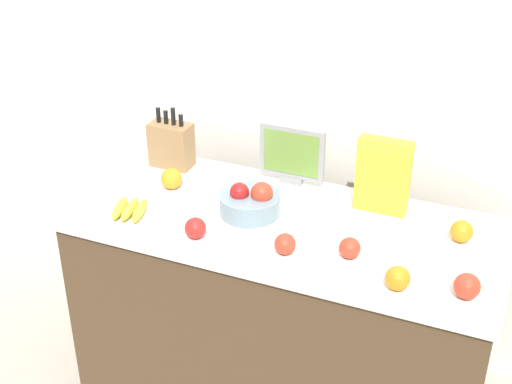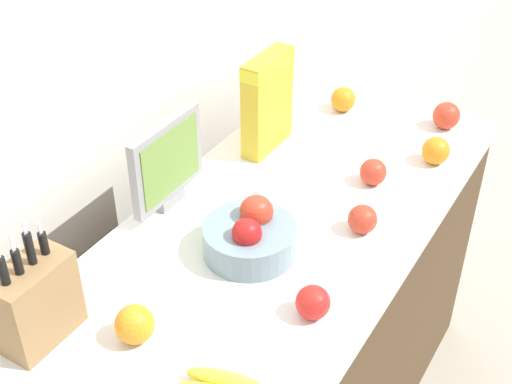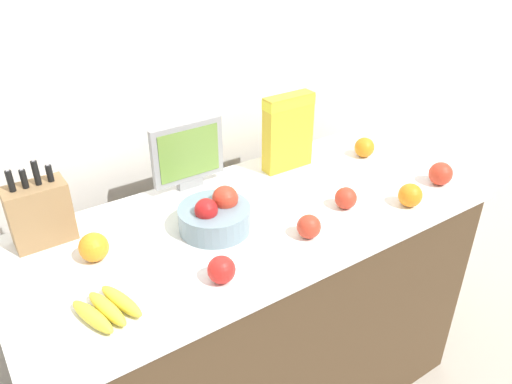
# 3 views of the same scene
# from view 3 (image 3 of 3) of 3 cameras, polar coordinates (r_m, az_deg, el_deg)

# --- Properties ---
(wall_back) EXTENTS (9.00, 0.06, 2.60)m
(wall_back) POSITION_cam_3_polar(r_m,az_deg,el_deg) (1.93, -9.89, 15.15)
(wall_back) COLOR silver
(wall_back) RESTS_ON ground_plane
(counter) EXTENTS (1.59, 0.69, 0.90)m
(counter) POSITION_cam_3_polar(r_m,az_deg,el_deg) (1.92, -0.19, -13.99)
(counter) COLOR #4C3823
(counter) RESTS_ON ground_plane
(knife_block) EXTENTS (0.17, 0.10, 0.30)m
(knife_block) POSITION_cam_3_polar(r_m,az_deg,el_deg) (1.60, -23.49, -2.21)
(knife_block) COLOR #937047
(knife_block) RESTS_ON counter
(small_monitor) EXTENTS (0.27, 0.03, 0.25)m
(small_monitor) POSITION_cam_3_polar(r_m,az_deg,el_deg) (1.75, -7.78, 4.33)
(small_monitor) COLOR gray
(small_monitor) RESTS_ON counter
(cereal_box) EXTENTS (0.20, 0.06, 0.29)m
(cereal_box) POSITION_cam_3_polar(r_m,az_deg,el_deg) (1.87, 3.68, 7.20)
(cereal_box) COLOR gold
(cereal_box) RESTS_ON counter
(fruit_bowl) EXTENTS (0.23, 0.23, 0.13)m
(fruit_bowl) POSITION_cam_3_polar(r_m,az_deg,el_deg) (1.55, -4.68, -2.68)
(fruit_bowl) COLOR gray
(fruit_bowl) RESTS_ON counter
(banana_bunch) EXTENTS (0.16, 0.18, 0.04)m
(banana_bunch) POSITION_cam_3_polar(r_m,az_deg,el_deg) (1.32, -16.65, -12.66)
(banana_bunch) COLOR yellow
(banana_bunch) RESTS_ON counter
(apple_rightmost) EXTENTS (0.07, 0.07, 0.07)m
(apple_rightmost) POSITION_cam_3_polar(r_m,az_deg,el_deg) (1.69, 10.22, -0.69)
(apple_rightmost) COLOR red
(apple_rightmost) RESTS_ON counter
(apple_middle) EXTENTS (0.08, 0.08, 0.08)m
(apple_middle) POSITION_cam_3_polar(r_m,az_deg,el_deg) (1.92, 20.35, 1.97)
(apple_middle) COLOR red
(apple_middle) RESTS_ON counter
(apple_front) EXTENTS (0.08, 0.08, 0.08)m
(apple_front) POSITION_cam_3_polar(r_m,az_deg,el_deg) (1.35, -3.97, -8.85)
(apple_front) COLOR red
(apple_front) RESTS_ON counter
(apple_by_knife_block) EXTENTS (0.07, 0.07, 0.07)m
(apple_by_knife_block) POSITION_cam_3_polar(r_m,az_deg,el_deg) (1.52, 6.06, -3.95)
(apple_by_knife_block) COLOR red
(apple_by_knife_block) RESTS_ON counter
(orange_front_left) EXTENTS (0.08, 0.08, 0.08)m
(orange_front_left) POSITION_cam_3_polar(r_m,az_deg,el_deg) (1.50, -18.05, -6.02)
(orange_front_left) COLOR orange
(orange_front_left) RESTS_ON counter
(orange_near_bowl) EXTENTS (0.08, 0.08, 0.08)m
(orange_near_bowl) POSITION_cam_3_polar(r_m,az_deg,el_deg) (2.05, 12.28, 5.01)
(orange_near_bowl) COLOR orange
(orange_near_bowl) RESTS_ON counter
(orange_front_right) EXTENTS (0.08, 0.08, 0.08)m
(orange_front_right) POSITION_cam_3_polar(r_m,az_deg,el_deg) (1.75, 17.21, -0.35)
(orange_front_right) COLOR orange
(orange_front_right) RESTS_ON counter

